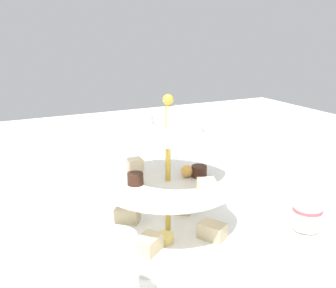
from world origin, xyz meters
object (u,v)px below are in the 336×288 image
object	(u,v)px
butter_knife_left	(16,225)
water_glass_tall_right	(113,282)
teacup_with_saucer	(307,219)
water_glass_short_left	(263,188)
tiered_serving_stand	(168,195)
water_glass_mid_back	(166,171)

from	to	relation	value
butter_knife_left	water_glass_tall_right	bearing A→B (deg)	46.30
water_glass_tall_right	teacup_with_saucer	world-z (taller)	water_glass_tall_right
teacup_with_saucer	water_glass_short_left	bearing A→B (deg)	177.17
teacup_with_saucer	water_glass_tall_right	bearing A→B (deg)	-78.80
tiered_serving_stand	water_glass_tall_right	world-z (taller)	tiered_serving_stand
butter_knife_left	water_glass_mid_back	bearing A→B (deg)	130.05
tiered_serving_stand	water_glass_tall_right	xyz separation A→B (m)	(0.19, -0.18, -0.02)
tiered_serving_stand	teacup_with_saucer	world-z (taller)	tiered_serving_stand
tiered_serving_stand	water_glass_short_left	bearing A→B (deg)	97.80
water_glass_short_left	teacup_with_saucer	distance (m)	0.15
tiered_serving_stand	butter_knife_left	xyz separation A→B (m)	(-0.17, -0.26, -0.08)
teacup_with_saucer	butter_knife_left	distance (m)	0.59
tiered_serving_stand	butter_knife_left	size ratio (longest dim) A/B	1.82
water_glass_short_left	teacup_with_saucer	size ratio (longest dim) A/B	0.80
butter_knife_left	tiered_serving_stand	bearing A→B (deg)	90.24
water_glass_tall_right	tiered_serving_stand	bearing A→B (deg)	137.66
butter_knife_left	water_glass_mid_back	xyz separation A→B (m)	(-0.05, 0.36, 0.04)
water_glass_tall_right	butter_knife_left	bearing A→B (deg)	-166.46
water_glass_tall_right	teacup_with_saucer	distance (m)	0.44
tiered_serving_stand	butter_knife_left	bearing A→B (deg)	-122.52
water_glass_tall_right	water_glass_mid_back	distance (m)	0.50
tiered_serving_stand	water_glass_short_left	size ratio (longest dim) A/B	4.31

